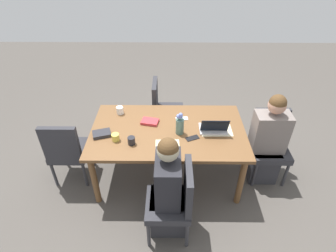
{
  "coord_description": "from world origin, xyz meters",
  "views": [
    {
      "loc": [
        -0.02,
        2.56,
        2.66
      ],
      "look_at": [
        0.0,
        0.0,
        0.78
      ],
      "focal_mm": 29.35,
      "sensor_mm": 36.0,
      "label": 1
    }
  ],
  "objects_px": {
    "coffee_mug_centre_left": "(120,110)",
    "laptop_head_left_left_near": "(214,128)",
    "person_head_left_left_near": "(267,143)",
    "book_blue_cover": "(150,122)",
    "person_far_left_mid": "(168,192)",
    "flower_vase": "(180,124)",
    "chair_near_right_near": "(163,107)",
    "chair_head_right_left_far": "(67,149)",
    "coffee_mug_near_left": "(116,137)",
    "book_red_cover": "(102,134)",
    "chair_far_left_mid": "(176,199)",
    "phone_black": "(192,138)",
    "chair_head_left_left_near": "(269,141)",
    "phone_silver": "(182,119)",
    "coffee_mug_near_right": "(131,141)",
    "dining_table": "(168,134)"
  },
  "relations": [
    {
      "from": "chair_head_right_left_far",
      "to": "person_head_left_left_near",
      "type": "bearing_deg",
      "value": -177.76
    },
    {
      "from": "laptop_head_left_left_near",
      "to": "phone_black",
      "type": "xyz_separation_m",
      "value": [
        0.25,
        0.14,
        -0.04
      ]
    },
    {
      "from": "coffee_mug_near_left",
      "to": "laptop_head_left_left_near",
      "type": "bearing_deg",
      "value": -170.86
    },
    {
      "from": "phone_silver",
      "to": "coffee_mug_centre_left",
      "type": "bearing_deg",
      "value": -17.74
    },
    {
      "from": "chair_head_left_left_near",
      "to": "book_red_cover",
      "type": "relative_size",
      "value": 4.5
    },
    {
      "from": "phone_silver",
      "to": "coffee_mug_near_right",
      "type": "bearing_deg",
      "value": 31.12
    },
    {
      "from": "dining_table",
      "to": "person_far_left_mid",
      "type": "relative_size",
      "value": 1.51
    },
    {
      "from": "book_red_cover",
      "to": "chair_far_left_mid",
      "type": "bearing_deg",
      "value": 121.87
    },
    {
      "from": "person_head_left_left_near",
      "to": "coffee_mug_near_right",
      "type": "distance_m",
      "value": 1.63
    },
    {
      "from": "book_blue_cover",
      "to": "dining_table",
      "type": "bearing_deg",
      "value": 161.01
    },
    {
      "from": "person_far_left_mid",
      "to": "coffee_mug_near_left",
      "type": "relative_size",
      "value": 14.07
    },
    {
      "from": "chair_near_right_near",
      "to": "laptop_head_left_left_near",
      "type": "distance_m",
      "value": 1.09
    },
    {
      "from": "person_far_left_mid",
      "to": "laptop_head_left_left_near",
      "type": "xyz_separation_m",
      "value": [
        -0.52,
        -0.74,
        0.24
      ]
    },
    {
      "from": "coffee_mug_centre_left",
      "to": "chair_near_right_near",
      "type": "bearing_deg",
      "value": -136.2
    },
    {
      "from": "person_head_left_left_near",
      "to": "chair_head_right_left_far",
      "type": "relative_size",
      "value": 1.33
    },
    {
      "from": "person_head_left_left_near",
      "to": "book_red_cover",
      "type": "distance_m",
      "value": 1.96
    },
    {
      "from": "dining_table",
      "to": "chair_near_right_near",
      "type": "xyz_separation_m",
      "value": [
        0.08,
        -0.84,
        -0.15
      ]
    },
    {
      "from": "chair_head_right_left_far",
      "to": "flower_vase",
      "type": "distance_m",
      "value": 1.38
    },
    {
      "from": "chair_far_left_mid",
      "to": "book_red_cover",
      "type": "height_order",
      "value": "chair_far_left_mid"
    },
    {
      "from": "chair_head_left_left_near",
      "to": "coffee_mug_near_left",
      "type": "distance_m",
      "value": 1.87
    },
    {
      "from": "chair_near_right_near",
      "to": "coffee_mug_near_right",
      "type": "xyz_separation_m",
      "value": [
        0.32,
        1.1,
        0.27
      ]
    },
    {
      "from": "chair_head_left_left_near",
      "to": "phone_silver",
      "type": "bearing_deg",
      "value": -7.87
    },
    {
      "from": "coffee_mug_near_left",
      "to": "chair_near_right_near",
      "type": "bearing_deg",
      "value": -115.59
    },
    {
      "from": "flower_vase",
      "to": "book_blue_cover",
      "type": "relative_size",
      "value": 1.41
    },
    {
      "from": "chair_near_right_near",
      "to": "flower_vase",
      "type": "bearing_deg",
      "value": 103.17
    },
    {
      "from": "flower_vase",
      "to": "coffee_mug_centre_left",
      "type": "distance_m",
      "value": 0.84
    },
    {
      "from": "chair_head_right_left_far",
      "to": "book_red_cover",
      "type": "height_order",
      "value": "chair_head_right_left_far"
    },
    {
      "from": "person_head_left_left_near",
      "to": "book_blue_cover",
      "type": "distance_m",
      "value": 1.43
    },
    {
      "from": "person_head_left_left_near",
      "to": "person_far_left_mid",
      "type": "bearing_deg",
      "value": 32.59
    },
    {
      "from": "coffee_mug_centre_left",
      "to": "laptop_head_left_left_near",
      "type": "bearing_deg",
      "value": 162.55
    },
    {
      "from": "flower_vase",
      "to": "book_red_cover",
      "type": "relative_size",
      "value": 1.41
    },
    {
      "from": "chair_far_left_mid",
      "to": "coffee_mug_near_right",
      "type": "distance_m",
      "value": 0.78
    },
    {
      "from": "phone_black",
      "to": "chair_far_left_mid",
      "type": "bearing_deg",
      "value": 49.87
    },
    {
      "from": "chair_head_right_left_far",
      "to": "coffee_mug_centre_left",
      "type": "xyz_separation_m",
      "value": [
        -0.6,
        -0.43,
        0.27
      ]
    },
    {
      "from": "chair_head_left_left_near",
      "to": "laptop_head_left_left_near",
      "type": "relative_size",
      "value": 2.81
    },
    {
      "from": "book_red_cover",
      "to": "person_far_left_mid",
      "type": "bearing_deg",
      "value": 121.71
    },
    {
      "from": "book_blue_cover",
      "to": "chair_near_right_near",
      "type": "bearing_deg",
      "value": -89.21
    },
    {
      "from": "person_head_left_left_near",
      "to": "coffee_mug_near_left",
      "type": "xyz_separation_m",
      "value": [
        1.77,
        0.2,
        0.24
      ]
    },
    {
      "from": "laptop_head_left_left_near",
      "to": "coffee_mug_near_left",
      "type": "xyz_separation_m",
      "value": [
        1.1,
        0.18,
        -0.0
      ]
    },
    {
      "from": "coffee_mug_centre_left",
      "to": "book_red_cover",
      "type": "bearing_deg",
      "value": 72.25
    },
    {
      "from": "dining_table",
      "to": "coffee_mug_near_left",
      "type": "height_order",
      "value": "coffee_mug_near_left"
    },
    {
      "from": "book_red_cover",
      "to": "coffee_mug_near_right",
      "type": "bearing_deg",
      "value": 139.57
    },
    {
      "from": "chair_near_right_near",
      "to": "coffee_mug_near_left",
      "type": "relative_size",
      "value": 10.6
    },
    {
      "from": "chair_head_left_left_near",
      "to": "person_far_left_mid",
      "type": "bearing_deg",
      "value": 33.76
    },
    {
      "from": "chair_far_left_mid",
      "to": "chair_near_right_near",
      "type": "xyz_separation_m",
      "value": [
        0.16,
        -1.66,
        0.0
      ]
    },
    {
      "from": "chair_far_left_mid",
      "to": "phone_black",
      "type": "bearing_deg",
      "value": -106.21
    },
    {
      "from": "person_far_left_mid",
      "to": "book_blue_cover",
      "type": "xyz_separation_m",
      "value": [
        0.23,
        -0.9,
        0.22
      ]
    },
    {
      "from": "laptop_head_left_left_near",
      "to": "flower_vase",
      "type": "bearing_deg",
      "value": 5.6
    },
    {
      "from": "dining_table",
      "to": "coffee_mug_centre_left",
      "type": "relative_size",
      "value": 19.08
    },
    {
      "from": "person_far_left_mid",
      "to": "chair_near_right_near",
      "type": "xyz_separation_m",
      "value": [
        0.09,
        -1.6,
        -0.03
      ]
    }
  ]
}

